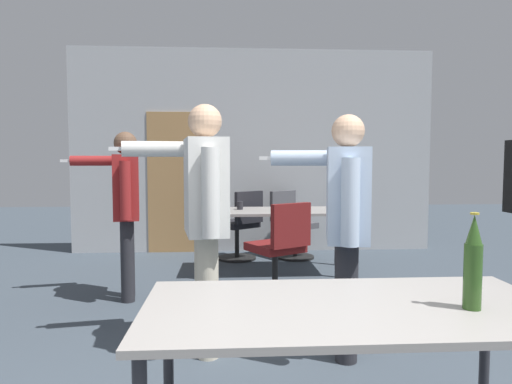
# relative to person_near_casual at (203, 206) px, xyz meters

# --- Properties ---
(back_wall) EXTENTS (5.32, 0.12, 2.97)m
(back_wall) POSITION_rel_person_near_casual_xyz_m (0.52, 3.60, 0.44)
(back_wall) COLOR #B2B5B7
(back_wall) RESTS_ON ground_plane
(conference_table_near) EXTENTS (1.71, 0.82, 0.76)m
(conference_table_near) POSITION_rel_person_near_casual_xyz_m (0.67, -1.34, -0.35)
(conference_table_near) COLOR gray
(conference_table_near) RESTS_ON ground_plane
(conference_table_far) EXTENTS (1.69, 0.80, 0.76)m
(conference_table_far) POSITION_rel_person_near_casual_xyz_m (0.78, 2.24, -0.35)
(conference_table_far) COLOR gray
(conference_table_far) RESTS_ON ground_plane
(person_near_casual) EXTENTS (0.87, 0.70, 1.74)m
(person_near_casual) POSITION_rel_person_near_casual_xyz_m (0.00, 0.00, 0.00)
(person_near_casual) COLOR beige
(person_near_casual) RESTS_ON ground_plane
(person_far_watching) EXTENTS (0.75, 0.80, 1.66)m
(person_far_watching) POSITION_rel_person_near_casual_xyz_m (0.97, -0.11, -0.05)
(person_far_watching) COLOR #28282D
(person_far_watching) RESTS_ON ground_plane
(person_right_polo) EXTENTS (0.82, 0.60, 1.62)m
(person_right_polo) POSITION_rel_person_near_casual_xyz_m (-0.82, 1.27, -0.06)
(person_right_polo) COLOR #28282D
(person_right_polo) RESTS_ON ground_plane
(office_chair_far_left) EXTENTS (0.67, 0.69, 0.94)m
(office_chair_far_left) POSITION_rel_person_near_casual_xyz_m (0.33, 2.95, -0.59)
(office_chair_far_left) COLOR black
(office_chair_far_left) RESTS_ON ground_plane
(office_chair_mid_tucked) EXTENTS (0.65, 0.67, 0.94)m
(office_chair_mid_tucked) POSITION_rel_person_near_casual_xyz_m (0.68, 1.27, -0.59)
(office_chair_mid_tucked) COLOR black
(office_chair_mid_tucked) RESTS_ON ground_plane
(office_chair_side_rolled) EXTENTS (0.66, 0.68, 0.92)m
(office_chair_side_rolled) POSITION_rel_person_near_casual_xyz_m (1.05, 3.10, -0.61)
(office_chair_side_rolled) COLOR black
(office_chair_side_rolled) RESTS_ON ground_plane
(beer_bottle) EXTENTS (0.07, 0.07, 0.39)m
(beer_bottle) POSITION_rel_person_near_casual_xyz_m (1.15, -1.43, -0.10)
(beer_bottle) COLOR #2D511E
(beer_bottle) RESTS_ON conference_table_near
(drink_cup) EXTENTS (0.07, 0.07, 0.10)m
(drink_cup) POSITION_rel_person_near_casual_xyz_m (0.31, 2.32, -0.23)
(drink_cup) COLOR #232328
(drink_cup) RESTS_ON conference_table_far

